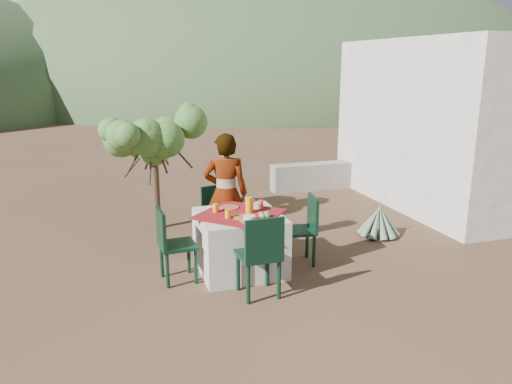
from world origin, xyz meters
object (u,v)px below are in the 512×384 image
chair_far (218,213)px  agave (379,222)px  person (226,193)px  juice_pitcher (249,205)px  chair_near (261,253)px  shrub_tree (157,144)px  table (240,242)px  chair_left (171,242)px  guesthouse (467,122)px  chair_right (304,226)px

chair_far → agave: 2.49m
person → juice_pitcher: 0.72m
chair_far → person: bearing=-91.3°
chair_near → shrub_tree: 3.10m
table → chair_left: bearing=-175.5°
shrub_tree → chair_far: bearing=-57.7°
guesthouse → table: bearing=-158.0°
chair_right → person: bearing=-121.3°
chair_near → chair_left: 1.16m
chair_left → chair_right: (1.76, 0.07, -0.00)m
chair_far → person: person is taller
chair_left → agave: size_ratio=1.35×
table → agave: table is taller
chair_left → juice_pitcher: bearing=-89.8°
chair_far → shrub_tree: bearing=107.7°
table → shrub_tree: 2.42m
chair_far → table: bearing=-101.4°
person → chair_right: bearing=158.3°
chair_near → person: person is taller
chair_left → agave: (3.27, 0.70, -0.28)m
guesthouse → agave: bearing=-152.0°
table → chair_right: (0.88, 0.00, 0.13)m
chair_left → juice_pitcher: juice_pitcher is taller
person → shrub_tree: bearing=-43.3°
table → juice_pitcher: juice_pitcher is taller
table → shrub_tree: shrub_tree is taller
agave → shrub_tree: bearing=155.3°
chair_right → agave: size_ratio=1.34×
chair_right → chair_left: bearing=-79.7°
table → guesthouse: bearing=22.0°
chair_far → chair_near: size_ratio=0.90×
agave → guesthouse: size_ratio=0.16×
chair_far → person: (0.06, -0.26, 0.35)m
table → chair_near: 0.83m
chair_far → chair_near: bearing=-102.2°
shrub_tree → guesthouse: bearing=-0.6°
table → chair_right: chair_right is taller
person → chair_far: bearing=-59.1°
table → chair_near: size_ratio=1.33×
chair_right → person: (-0.88, 0.72, 0.34)m
agave → chair_left: bearing=-167.9°
chair_right → juice_pitcher: size_ratio=4.60×
chair_left → person: size_ratio=0.55×
chair_near → chair_right: 1.19m
chair_near → chair_right: bearing=-139.2°
chair_near → shrub_tree: bearing=-77.5°
chair_far → juice_pitcher: bearing=-93.9°
chair_near → chair_left: size_ratio=1.06×
shrub_tree → juice_pitcher: size_ratio=8.71×
chair_far → agave: chair_far is taller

